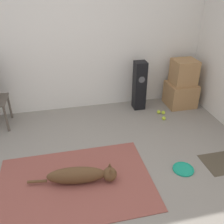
{
  "coord_description": "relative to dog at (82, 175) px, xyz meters",
  "views": [
    {
      "loc": [
        -0.05,
        -2.16,
        2.25
      ],
      "look_at": [
        0.66,
        0.95,
        0.45
      ],
      "focal_mm": 40.0,
      "sensor_mm": 36.0,
      "label": 1
    }
  ],
  "objects": [
    {
      "name": "frisbee",
      "position": [
        1.31,
        -0.07,
        -0.1
      ],
      "size": [
        0.27,
        0.27,
        0.03
      ],
      "color": "#199E7A",
      "rests_on": "ground_plane"
    },
    {
      "name": "dog",
      "position": [
        0.0,
        0.0,
        0.0
      ],
      "size": [
        1.07,
        0.28,
        0.23
      ],
      "color": "brown",
      "rests_on": "area_rug"
    },
    {
      "name": "ground_plane",
      "position": [
        -0.09,
        -0.1,
        -0.12
      ],
      "size": [
        12.0,
        12.0,
        0.0
      ],
      "primitive_type": "plane",
      "color": "gray"
    },
    {
      "name": "tennis_ball_by_boxes",
      "position": [
        1.56,
        1.39,
        -0.08
      ],
      "size": [
        0.07,
        0.07,
        0.07
      ],
      "color": "#C6E033",
      "rests_on": "ground_plane"
    },
    {
      "name": "tennis_ball_loose_on_carpet",
      "position": [
        1.56,
        1.15,
        -0.08
      ],
      "size": [
        0.07,
        0.07,
        0.07
      ],
      "color": "#C6E033",
      "rests_on": "ground_plane"
    },
    {
      "name": "tennis_ball_near_speaker",
      "position": [
        1.63,
        1.35,
        -0.08
      ],
      "size": [
        0.07,
        0.07,
        0.07
      ],
      "color": "#C6E033",
      "rests_on": "ground_plane"
    },
    {
      "name": "cardboard_box_upper",
      "position": [
        2.09,
        1.63,
        0.55
      ],
      "size": [
        0.41,
        0.38,
        0.45
      ],
      "color": "#A87A4C",
      "rests_on": "cardboard_box_lower"
    },
    {
      "name": "cardboard_box_lower",
      "position": [
        2.08,
        1.63,
        0.1
      ],
      "size": [
        0.52,
        0.48,
        0.44
      ],
      "color": "#A87A4C",
      "rests_on": "ground_plane"
    },
    {
      "name": "area_rug",
      "position": [
        -0.08,
        -0.0,
        -0.11
      ],
      "size": [
        1.85,
        1.27,
        0.01
      ],
      "color": "#934C42",
      "rests_on": "ground_plane"
    },
    {
      "name": "floor_speaker",
      "position": [
        1.27,
        1.69,
        0.33
      ],
      "size": [
        0.21,
        0.21,
        0.9
      ],
      "color": "black",
      "rests_on": "ground_plane"
    },
    {
      "name": "wall_back",
      "position": [
        -0.09,
        2.0,
        1.16
      ],
      "size": [
        8.0,
        0.06,
        2.55
      ],
      "color": "silver",
      "rests_on": "ground_plane"
    }
  ]
}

